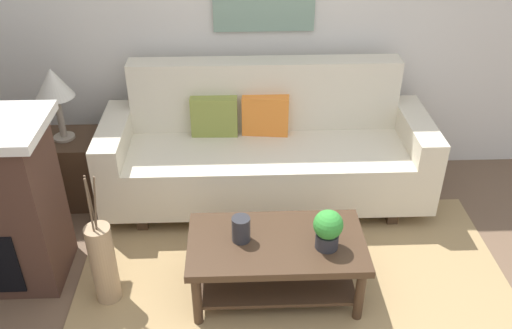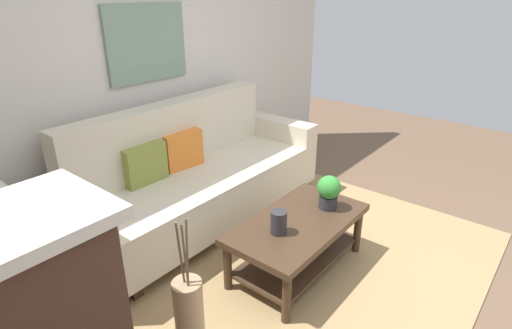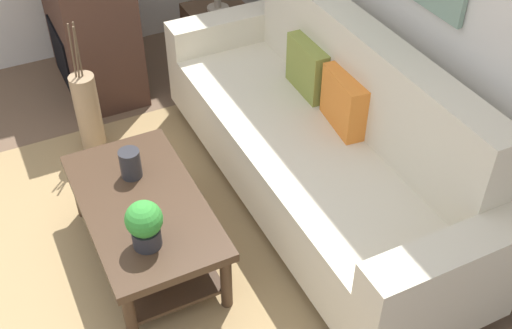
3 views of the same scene
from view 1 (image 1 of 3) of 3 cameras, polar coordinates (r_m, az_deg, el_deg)
The scene contains 14 objects.
wall_back at distance 4.43m, azimuth 2.56°, elevation 15.39°, with size 5.06×0.10×2.70m, color silver.
area_rug at distance 3.63m, azimuth 4.19°, elevation -14.21°, with size 2.87×2.15×0.01m, color #A38456.
couch at distance 4.30m, azimuth 1.04°, elevation 1.47°, with size 2.50×0.84×1.08m.
throw_pillow_olive at distance 4.29m, azimuth -4.36°, elevation 5.06°, with size 0.36×0.12×0.32m, color olive.
throw_pillow_orange at distance 4.29m, azimuth 0.98°, elevation 5.17°, with size 0.36×0.12×0.32m, color orange.
coffee_table at distance 3.49m, azimuth 2.12°, elevation -9.36°, with size 1.10×0.60×0.43m.
tabletop_vase at distance 3.37m, azimuth -1.56°, elevation -6.73°, with size 0.11×0.11×0.17m, color #2D2D33.
potted_plant_tabletop at distance 3.31m, azimuth 7.48°, elevation -6.62°, with size 0.18×0.18×0.26m.
side_table at distance 4.59m, azimuth -18.66°, elevation -0.43°, with size 0.44×0.44×0.56m, color #422D1E.
table_lamp at distance 4.27m, azimuth -20.32°, elevation 7.66°, with size 0.28×0.28×0.57m.
floor_vase at distance 3.59m, azimuth -15.56°, elevation -9.97°, with size 0.16×0.16×0.58m, color tan.
floor_vase_branch_a at distance 3.30m, azimuth -16.38°, elevation -3.93°, with size 0.01×0.01×0.36m, color brown.
floor_vase_branch_b at distance 3.32m, azimuth -16.83°, elevation -3.75°, with size 0.01×0.01×0.36m, color brown.
floor_vase_branch_c at distance 3.29m, azimuth -16.95°, elevation -4.11°, with size 0.01×0.01×0.36m, color brown.
Camera 1 is at (-0.35, -1.98, 2.63)m, focal length 38.48 mm.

